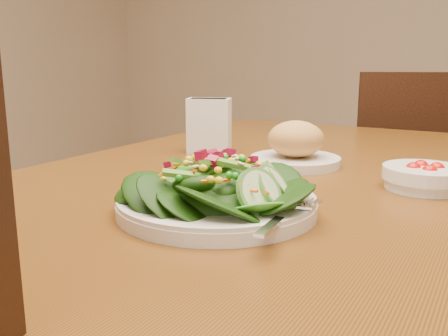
{
  "coord_description": "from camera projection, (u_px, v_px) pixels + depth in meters",
  "views": [
    {
      "loc": [
        0.36,
        -0.85,
        0.96
      ],
      "look_at": [
        0.02,
        -0.26,
        0.81
      ],
      "focal_mm": 40.0,
      "sensor_mm": 36.0,
      "label": 1
    }
  ],
  "objects": [
    {
      "name": "dining_table",
      "position": [
        282.0,
        223.0,
        0.96
      ],
      "size": [
        0.9,
        1.4,
        0.75
      ],
      "color": "#5A3A15",
      "rests_on": "ground_plane"
    },
    {
      "name": "chair_far",
      "position": [
        405.0,
        190.0,
        1.84
      ],
      "size": [
        0.55,
        0.55,
        0.92
      ],
      "rotation": [
        0.0,
        0.0,
        3.54
      ],
      "color": "black",
      "rests_on": "ground_plane"
    },
    {
      "name": "salad_plate",
      "position": [
        223.0,
        193.0,
        0.68
      ],
      "size": [
        0.28,
        0.27,
        0.08
      ],
      "rotation": [
        0.0,
        0.0,
        -0.31
      ],
      "color": "silver",
      "rests_on": "dining_table"
    },
    {
      "name": "bread_plate",
      "position": [
        296.0,
        147.0,
        0.98
      ],
      "size": [
        0.18,
        0.18,
        0.09
      ],
      "color": "silver",
      "rests_on": "dining_table"
    },
    {
      "name": "tomato_bowl",
      "position": [
        424.0,
        177.0,
        0.81
      ],
      "size": [
        0.13,
        0.13,
        0.04
      ],
      "color": "silver",
      "rests_on": "dining_table"
    },
    {
      "name": "napkin_holder",
      "position": [
        209.0,
        124.0,
        1.11
      ],
      "size": [
        0.11,
        0.08,
        0.12
      ],
      "rotation": [
        0.0,
        0.0,
        0.35
      ],
      "color": "white",
      "rests_on": "dining_table"
    }
  ]
}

